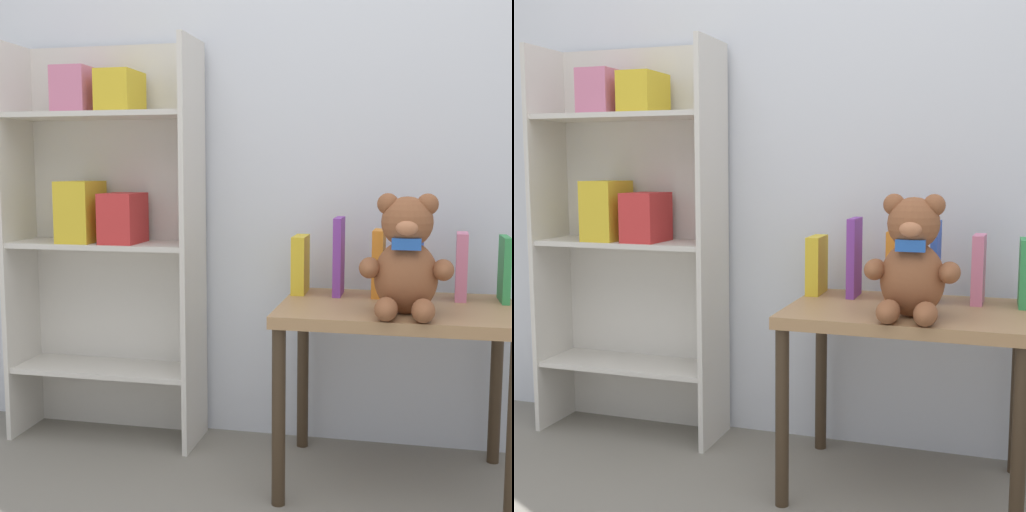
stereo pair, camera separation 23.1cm
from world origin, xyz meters
The scene contains 10 objects.
wall_back centered at (0.00, 1.45, 1.25)m, with size 4.80×0.06×2.50m.
bookshelf_side centered at (-0.89, 1.30, 0.79)m, with size 0.69×0.25×1.42m.
display_table centered at (0.16, 1.10, 0.49)m, with size 0.71×0.52×0.57m.
teddy_bear centered at (0.18, 0.96, 0.73)m, with size 0.26×0.24×0.35m.
book_standing_yellow centered at (-0.17, 1.25, 0.66)m, with size 0.04×0.14×0.19m, color gold.
book_standing_purple centered at (-0.04, 1.24, 0.70)m, with size 0.03×0.13×0.26m, color purple.
book_standing_orange centered at (0.09, 1.24, 0.68)m, with size 0.03×0.11×0.22m, color orange.
book_standing_blue centered at (0.22, 1.23, 0.69)m, with size 0.02×0.11×0.25m, color #2D51B7.
book_standing_pink centered at (0.35, 1.23, 0.67)m, with size 0.03×0.11×0.21m, color #D17093.
book_standing_green centered at (0.48, 1.23, 0.67)m, with size 0.02×0.14×0.21m, color #33934C.
Camera 2 is at (0.42, -1.03, 0.99)m, focal length 50.00 mm.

